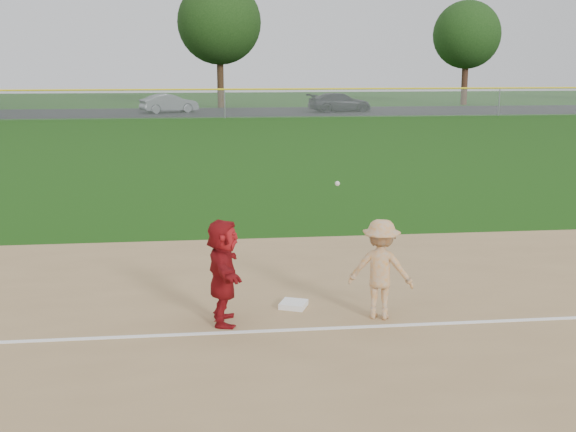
{
  "coord_description": "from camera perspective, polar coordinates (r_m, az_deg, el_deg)",
  "views": [
    {
      "loc": [
        -1.46,
        -11.09,
        4.06
      ],
      "look_at": [
        0.0,
        1.5,
        1.3
      ],
      "focal_mm": 45.0,
      "sensor_mm": 36.0,
      "label": 1
    }
  ],
  "objects": [
    {
      "name": "ground",
      "position": [
        11.9,
        0.84,
        -7.67
      ],
      "size": [
        160.0,
        160.0,
        0.0
      ],
      "primitive_type": "plane",
      "color": "#17430D",
      "rests_on": "ground"
    },
    {
      "name": "base_runner",
      "position": [
        11.2,
        -5.14,
        -4.41
      ],
      "size": [
        0.51,
        1.55,
        1.66
      ],
      "primitive_type": "imported",
      "rotation": [
        0.0,
        0.0,
        1.58
      ],
      "color": "maroon",
      "rests_on": "infield_dirt"
    },
    {
      "name": "parking_asphalt",
      "position": [
        57.25,
        -5.18,
        8.19
      ],
      "size": [
        120.0,
        10.0,
        0.01
      ],
      "primitive_type": "cube",
      "color": "black",
      "rests_on": "ground"
    },
    {
      "name": "first_base_play",
      "position": [
        11.5,
        7.34,
        -4.18
      ],
      "size": [
        1.28,
        0.93,
        2.16
      ],
      "color": "#AEADB0",
      "rests_on": "infield_dirt"
    },
    {
      "name": "car_mid",
      "position": [
        57.0,
        -9.38,
        8.78
      ],
      "size": [
        4.59,
        3.04,
        1.43
      ],
      "primitive_type": "imported",
      "rotation": [
        0.0,
        0.0,
        1.96
      ],
      "color": "slate",
      "rests_on": "parking_asphalt"
    },
    {
      "name": "tree_3",
      "position": [
        68.09,
        13.96,
        13.72
      ],
      "size": [
        6.0,
        6.0,
        9.19
      ],
      "color": "#392115",
      "rests_on": "ground"
    },
    {
      "name": "first_base",
      "position": [
        12.09,
        0.44,
        -7.0
      ],
      "size": [
        0.54,
        0.54,
        0.09
      ],
      "primitive_type": "cube",
      "rotation": [
        0.0,
        0.0,
        -0.39
      ],
      "color": "white",
      "rests_on": "infield_dirt"
    },
    {
      "name": "car_right",
      "position": [
        57.39,
        4.11,
        8.95
      ],
      "size": [
        5.32,
        2.97,
        1.46
      ],
      "primitive_type": "imported",
      "rotation": [
        0.0,
        0.0,
        1.77
      ],
      "color": "black",
      "rests_on": "parking_asphalt"
    },
    {
      "name": "outfield_fence",
      "position": [
        51.15,
        -5.04,
        9.9
      ],
      "size": [
        110.0,
        0.12,
        110.0
      ],
      "color": "#999EA0",
      "rests_on": "ground"
    },
    {
      "name": "foul_line",
      "position": [
        11.15,
        1.38,
        -8.94
      ],
      "size": [
        60.0,
        0.1,
        0.01
      ],
      "primitive_type": "cube",
      "color": "white",
      "rests_on": "infield_dirt"
    },
    {
      "name": "tree_2",
      "position": [
        62.68,
        -5.45,
        14.99
      ],
      "size": [
        7.0,
        7.0,
        10.58
      ],
      "color": "#342213",
      "rests_on": "ground"
    }
  ]
}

